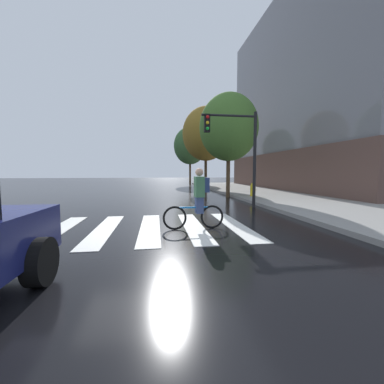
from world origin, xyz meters
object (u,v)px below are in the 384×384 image
traffic_light_near (237,143)px  street_tree_far (190,146)px  street_tree_near (229,127)px  fire_hydrant (252,190)px  cyclist (198,199)px  street_tree_mid (206,134)px

traffic_light_near → street_tree_far: (0.67, 19.60, 1.92)m
traffic_light_near → street_tree_near: street_tree_near is taller
fire_hydrant → street_tree_far: size_ratio=0.11×
street_tree_near → cyclist: bearing=-112.1°
cyclist → fire_hydrant: cyclist is taller
street_tree_near → street_tree_far: street_tree_far is taller
traffic_light_near → street_tree_mid: 10.86m
fire_hydrant → traffic_light_near: bearing=-122.3°
street_tree_near → street_tree_mid: 6.34m
fire_hydrant → street_tree_mid: bearing=100.2°
street_tree_mid → cyclist: bearing=-102.4°
cyclist → fire_hydrant: 8.41m
street_tree_far → fire_hydrant: bearing=-84.9°
fire_hydrant → street_tree_near: (-1.19, 0.98, 3.77)m
street_tree_far → traffic_light_near: bearing=-92.0°
street_tree_near → street_tree_far: 15.27m
cyclist → street_tree_near: (3.29, 8.09, 3.45)m
street_tree_near → street_tree_mid: bearing=91.1°
traffic_light_near → fire_hydrant: bearing=57.7°
street_tree_near → street_tree_far: (-0.26, 15.26, 0.48)m
traffic_light_near → street_tree_mid: size_ratio=0.58×
traffic_light_near → street_tree_near: size_ratio=0.66×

